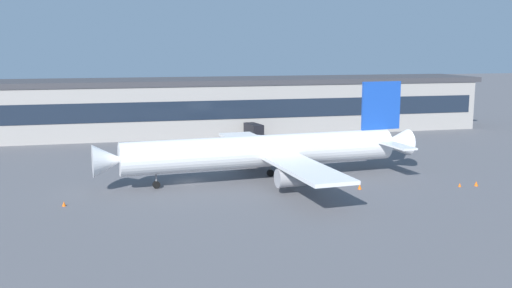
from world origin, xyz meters
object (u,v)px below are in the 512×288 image
crew_van (251,140)px  stair_truck (253,131)px  airliner (268,151)px  traffic_cone_3 (460,185)px  traffic_cone_0 (64,204)px  traffic_cone_2 (360,187)px  traffic_cone_1 (476,184)px

crew_van → stair_truck: size_ratio=0.84×
airliner → traffic_cone_3: airliner is taller
stair_truck → traffic_cone_0: 58.91m
traffic_cone_2 → crew_van: bearing=100.9°
crew_van → stair_truck: stair_truck is taller
crew_van → traffic_cone_2: (7.27, -37.58, -1.10)m
crew_van → traffic_cone_0: crew_van is taller
traffic_cone_0 → traffic_cone_3: (55.49, -2.63, -0.04)m
traffic_cone_2 → traffic_cone_0: bearing=179.2°
airliner → crew_van: 29.23m
traffic_cone_3 → airliner: bearing=157.5°
traffic_cone_0 → traffic_cone_2: (40.64, -0.57, 0.04)m
crew_van → stair_truck: 9.90m
crew_van → traffic_cone_1: size_ratio=7.34×
crew_van → traffic_cone_0: bearing=-132.0°
stair_truck → traffic_cone_1: stair_truck is taller
traffic_cone_2 → airliner: bearing=142.2°
stair_truck → traffic_cone_2: 47.32m
airliner → traffic_cone_3: bearing=-22.5°
traffic_cone_0 → traffic_cone_3: size_ratio=1.13×
traffic_cone_0 → airliner: bearing=15.7°
stair_truck → traffic_cone_1: 54.01m
stair_truck → traffic_cone_3: 52.83m
stair_truck → traffic_cone_1: (21.95, -49.33, -1.62)m
traffic_cone_2 → traffic_cone_3: bearing=-7.9°
crew_van → stair_truck: bearing=73.8°
crew_van → traffic_cone_1: crew_van is taller
crew_van → traffic_cone_2: bearing=-79.1°
traffic_cone_1 → traffic_cone_2: traffic_cone_1 is taller
stair_truck → traffic_cone_0: size_ratio=10.08×
stair_truck → traffic_cone_3: bearing=-68.5°
airliner → traffic_cone_1: 31.13m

